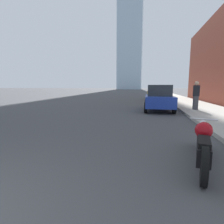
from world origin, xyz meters
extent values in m
cube|color=#9E998E|center=(6.68, 40.00, 0.07)|extent=(3.40, 240.00, 0.15)
cube|color=#9EB7CC|center=(-7.85, 109.63, 44.84)|extent=(14.28, 14.28, 89.68)
cylinder|color=black|center=(4.25, 4.41, 0.33)|extent=(0.26, 0.66, 0.65)
cylinder|color=black|center=(3.76, 2.56, 0.33)|extent=(0.26, 0.66, 0.65)
cube|color=black|center=(4.00, 3.49, 0.34)|extent=(0.61, 1.47, 0.33)
sphere|color=#9E0C14|center=(4.08, 3.77, 0.65)|extent=(0.37, 0.37, 0.37)
cube|color=black|center=(3.92, 3.19, 0.56)|extent=(0.38, 0.70, 0.10)
sphere|color=silver|center=(4.26, 4.44, 0.67)|extent=(0.16, 0.16, 0.16)
cylinder|color=silver|center=(4.22, 4.31, 0.80)|extent=(0.61, 0.19, 0.04)
cube|color=#1E3899|center=(3.61, 11.78, 0.67)|extent=(1.77, 3.94, 0.69)
cube|color=#23282D|center=(3.61, 11.78, 1.37)|extent=(1.50, 1.89, 0.71)
cylinder|color=black|center=(2.78, 13.01, 0.33)|extent=(0.20, 0.65, 0.65)
cylinder|color=black|center=(4.45, 13.00, 0.33)|extent=(0.20, 0.65, 0.65)
cylinder|color=black|center=(2.77, 10.57, 0.33)|extent=(0.20, 0.65, 0.65)
cylinder|color=black|center=(4.44, 10.56, 0.33)|extent=(0.20, 0.65, 0.65)
cube|color=gold|center=(3.83, 23.05, 0.67)|extent=(1.99, 4.12, 0.73)
cube|color=#23282D|center=(3.83, 23.05, 1.40)|extent=(1.60, 2.02, 0.74)
cylinder|color=black|center=(2.93, 24.24, 0.31)|extent=(0.24, 0.62, 0.61)
cylinder|color=black|center=(4.57, 24.35, 0.31)|extent=(0.24, 0.62, 0.61)
cylinder|color=black|center=(3.10, 21.75, 0.31)|extent=(0.24, 0.62, 0.61)
cylinder|color=black|center=(4.74, 21.86, 0.31)|extent=(0.24, 0.62, 0.61)
cube|color=#38383D|center=(5.88, 11.60, 0.58)|extent=(0.29, 0.20, 0.86)
cube|color=black|center=(5.88, 11.60, 1.36)|extent=(0.36, 0.20, 0.68)
sphere|color=tan|center=(5.88, 11.60, 1.83)|extent=(0.25, 0.25, 0.25)
camera|label=1|loc=(2.81, -0.35, 1.61)|focal=28.00mm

